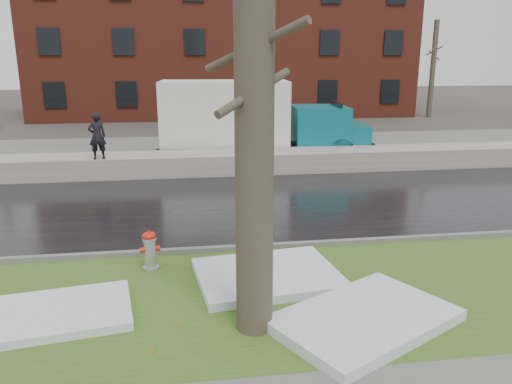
{
  "coord_description": "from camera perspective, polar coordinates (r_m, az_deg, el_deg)",
  "views": [
    {
      "loc": [
        -1.08,
        -9.12,
        4.12
      ],
      "look_at": [
        0.56,
        2.21,
        1.0
      ],
      "focal_mm": 35.0,
      "sensor_mm": 36.0,
      "label": 1
    }
  ],
  "objects": [
    {
      "name": "snow_patch_side",
      "position": [
        8.26,
        12.29,
        -13.99
      ],
      "size": [
        3.32,
        2.92,
        0.18
      ],
      "primitive_type": "cube",
      "rotation": [
        0.0,
        0.0,
        0.5
      ],
      "color": "silver",
      "rests_on": "verge"
    },
    {
      "name": "snowbank",
      "position": [
        18.24,
        -4.69,
        3.34
      ],
      "size": [
        60.0,
        1.6,
        0.75
      ],
      "primitive_type": "cube",
      "color": "#A6A097",
      "rests_on": "ground"
    },
    {
      "name": "bg_tree_center",
      "position": [
        35.47,
        -16.69,
        13.34
      ],
      "size": [
        1.4,
        1.62,
        6.5
      ],
      "color": "brown",
      "rests_on": "ground"
    },
    {
      "name": "fire_hydrant",
      "position": [
        10.07,
        -12.04,
        -6.33
      ],
      "size": [
        0.4,
        0.37,
        0.82
      ],
      "rotation": [
        0.0,
        0.0,
        0.2
      ],
      "color": "#9FA2A6",
      "rests_on": "verge"
    },
    {
      "name": "parking_lot",
      "position": [
        22.52,
        -5.38,
        4.67
      ],
      "size": [
        60.0,
        9.0,
        0.03
      ],
      "primitive_type": "cube",
      "color": "slate",
      "rests_on": "ground"
    },
    {
      "name": "snow_patch_far",
      "position": [
        8.88,
        -21.43,
        -12.73
      ],
      "size": [
        2.42,
        1.93,
        0.14
      ],
      "primitive_type": "cube",
      "rotation": [
        0.0,
        0.0,
        0.16
      ],
      "color": "silver",
      "rests_on": "verge"
    },
    {
      "name": "ground",
      "position": [
        10.06,
        -1.37,
        -8.92
      ],
      "size": [
        120.0,
        120.0,
        0.0
      ],
      "primitive_type": "plane",
      "color": "#47423D",
      "rests_on": "ground"
    },
    {
      "name": "road",
      "position": [
        14.26,
        -3.55,
        -1.51
      ],
      "size": [
        60.0,
        7.0,
        0.03
      ],
      "primitive_type": "cube",
      "color": "black",
      "rests_on": "ground"
    },
    {
      "name": "box_truck",
      "position": [
        20.22,
        -0.66,
        8.35
      ],
      "size": [
        9.69,
        2.83,
        3.21
      ],
      "rotation": [
        0.0,
        0.0,
        -0.08
      ],
      "color": "black",
      "rests_on": "ground"
    },
    {
      "name": "verge",
      "position": [
        8.93,
        -0.38,
        -12.06
      ],
      "size": [
        60.0,
        4.5,
        0.04
      ],
      "primitive_type": "cube",
      "color": "#2E531B",
      "rests_on": "ground"
    },
    {
      "name": "snow_patch_near",
      "position": [
        9.56,
        1.32,
        -9.49
      ],
      "size": [
        2.82,
        2.3,
        0.16
      ],
      "primitive_type": "cube",
      "rotation": [
        0.0,
        0.0,
        0.12
      ],
      "color": "silver",
      "rests_on": "verge"
    },
    {
      "name": "tree",
      "position": [
        6.97,
        -0.2,
        10.74
      ],
      "size": [
        1.31,
        1.49,
        7.01
      ],
      "rotation": [
        0.0,
        0.0,
        0.34
      ],
      "color": "brown",
      "rests_on": "verge"
    },
    {
      "name": "worker",
      "position": [
        17.65,
        -17.7,
        6.11
      ],
      "size": [
        0.67,
        0.55,
        1.58
      ],
      "primitive_type": "imported",
      "rotation": [
        0.0,
        0.0,
        3.5
      ],
      "color": "black",
      "rests_on": "snowbank"
    },
    {
      "name": "bg_tree_right",
      "position": [
        37.27,
        19.56,
        13.18
      ],
      "size": [
        1.4,
        1.62,
        6.5
      ],
      "color": "brown",
      "rests_on": "ground"
    },
    {
      "name": "brick_building",
      "position": [
        39.25,
        -3.91,
        16.48
      ],
      "size": [
        26.0,
        12.0,
        10.0
      ],
      "primitive_type": "cube",
      "color": "maroon",
      "rests_on": "ground"
    },
    {
      "name": "curb",
      "position": [
        10.95,
        -2.01,
        -6.47
      ],
      "size": [
        60.0,
        0.15,
        0.14
      ],
      "primitive_type": "cube",
      "color": "slate",
      "rests_on": "ground"
    }
  ]
}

